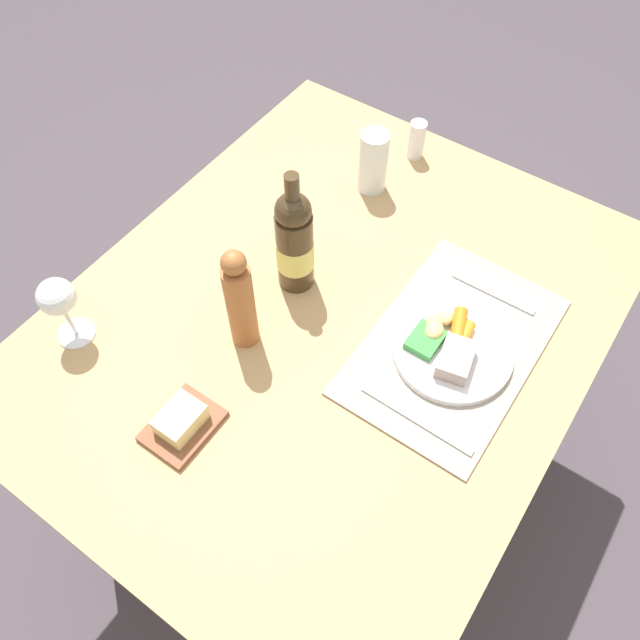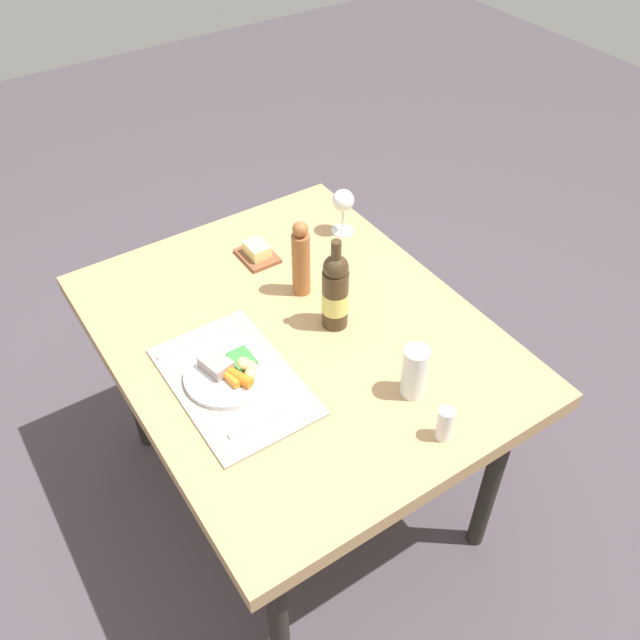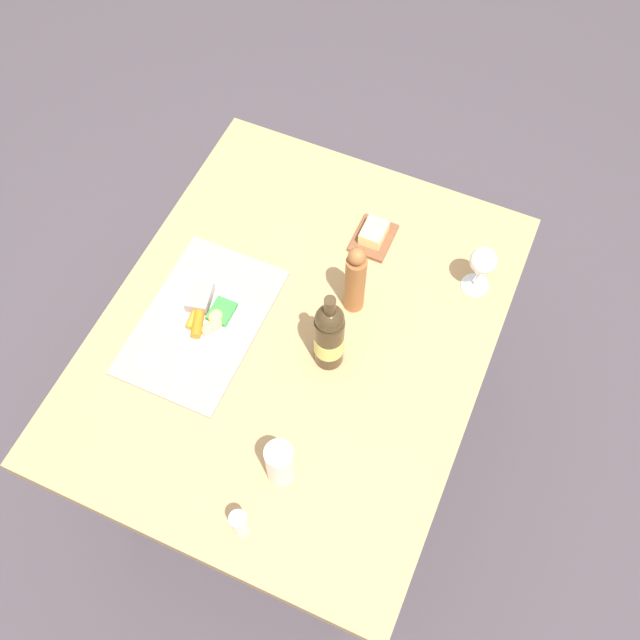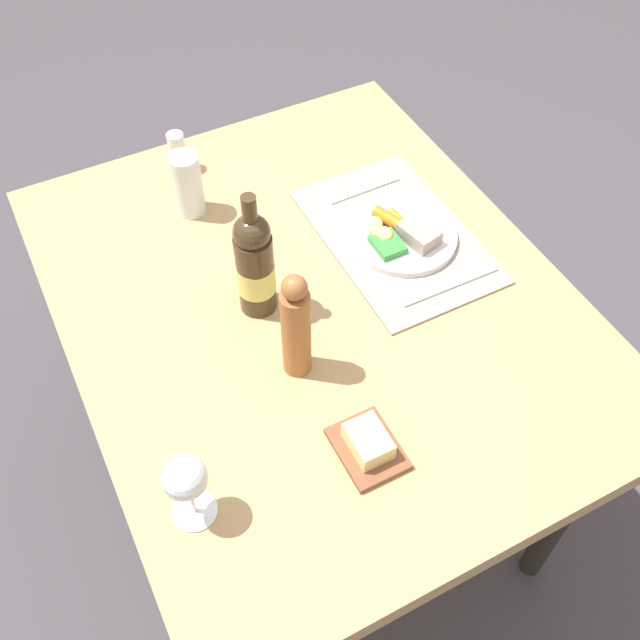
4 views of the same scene
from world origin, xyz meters
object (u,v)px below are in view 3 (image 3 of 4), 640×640
at_px(dinner_plate, 203,312).
at_px(salt_shaker, 240,523).
at_px(wine_bottle, 329,336).
at_px(pepper_mill, 355,280).
at_px(knife, 169,369).
at_px(fork, 226,265).
at_px(butter_dish, 374,235).
at_px(dining_table, 296,344).
at_px(wine_glass, 483,262).
at_px(water_tumbler, 280,465).

bearing_deg(dinner_plate, salt_shaker, 36.75).
height_order(wine_bottle, pepper_mill, wine_bottle).
relative_size(dinner_plate, knife, 1.28).
relative_size(wine_bottle, pepper_mill, 1.16).
distance_m(salt_shaker, pepper_mill, 0.63).
bearing_deg(fork, butter_dish, 127.04).
bearing_deg(butter_dish, salt_shaker, 1.50).
bearing_deg(butter_dish, knife, -28.99).
bearing_deg(fork, dining_table, 68.38).
bearing_deg(wine_glass, wine_bottle, -37.72).
relative_size(dining_table, fork, 5.37).
distance_m(knife, wine_glass, 0.82).
relative_size(wine_glass, salt_shaker, 1.64).
bearing_deg(fork, wine_bottle, 69.72).
relative_size(dinner_plate, butter_dish, 1.72).
bearing_deg(wine_bottle, wine_glass, 142.28).
bearing_deg(dining_table, knife, -46.88).
relative_size(wine_bottle, butter_dish, 2.15).
bearing_deg(salt_shaker, wine_bottle, 178.89).
distance_m(wine_glass, water_tumbler, 0.71).
xyz_separation_m(butter_dish, pepper_mill, (0.21, 0.03, 0.10)).
relative_size(knife, butter_dish, 1.34).
height_order(dinner_plate, knife, dinner_plate).
relative_size(fork, water_tumbler, 1.50).
relative_size(dining_table, wine_glass, 7.75).
bearing_deg(wine_glass, butter_dish, -95.92).
xyz_separation_m(dining_table, dinner_plate, (0.05, -0.23, 0.09)).
height_order(dining_table, fork, fork).
xyz_separation_m(dining_table, fork, (-0.10, -0.25, 0.08)).
xyz_separation_m(dining_table, salt_shaker, (0.49, 0.10, 0.12)).
xyz_separation_m(knife, salt_shaker, (0.27, 0.34, 0.04)).
distance_m(wine_bottle, butter_dish, 0.39).
bearing_deg(knife, dining_table, 132.28).
relative_size(dining_table, water_tumbler, 8.08).
xyz_separation_m(dining_table, wine_glass, (-0.31, 0.37, 0.18)).
bearing_deg(butter_dish, pepper_mill, 7.68).
bearing_deg(butter_dish, wine_glass, 84.08).
bearing_deg(salt_shaker, butter_dish, -178.50).
relative_size(fork, wine_glass, 1.44).
distance_m(dining_table, fork, 0.28).
distance_m(dining_table, water_tumbler, 0.39).
distance_m(wine_glass, pepper_mill, 0.32).
distance_m(water_tumbler, salt_shaker, 0.15).
bearing_deg(dinner_plate, pepper_mill, 119.09).
bearing_deg(pepper_mill, wine_glass, 123.55).
distance_m(dinner_plate, fork, 0.16).
bearing_deg(fork, water_tumbler, 40.49).
distance_m(knife, salt_shaker, 0.43).
bearing_deg(butter_dish, wine_bottle, 4.69).
xyz_separation_m(fork, salt_shaker, (0.60, 0.35, 0.04)).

